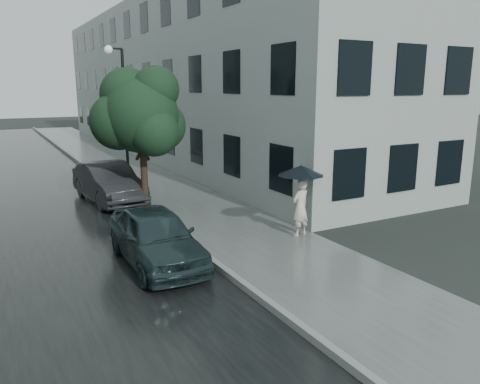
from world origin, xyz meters
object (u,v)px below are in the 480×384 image
street_tree (141,114)px  pedestrian (300,207)px  car_near (156,236)px  car_far (108,182)px  lamp_post (122,108)px

street_tree → pedestrian: bearing=-58.0°
car_near → street_tree: bearing=76.4°
car_far → street_tree: bearing=-72.9°
street_tree → car_near: bearing=-104.3°
street_tree → car_near: street_tree is taller
street_tree → lamp_post: (0.61, 4.63, 0.02)m
lamp_post → pedestrian: bearing=-81.3°
car_far → pedestrian: bearing=-65.6°
pedestrian → lamp_post: 10.00m
lamp_post → street_tree: bearing=-102.9°
pedestrian → car_near: pedestrian is taller
lamp_post → car_far: size_ratio=1.33×
pedestrian → car_near: bearing=-13.3°
street_tree → car_far: size_ratio=1.11×
pedestrian → street_tree: 6.12m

